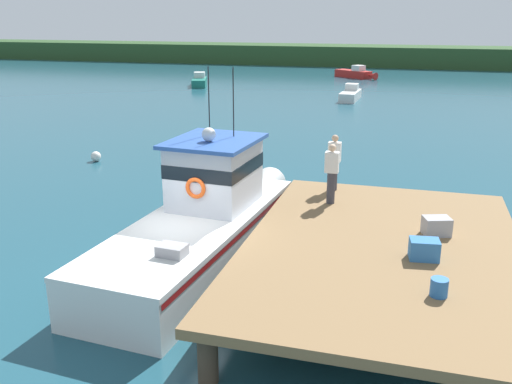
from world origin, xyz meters
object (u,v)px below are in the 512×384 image
crate_single_by_cleat (437,226)px  moored_boat_outer_mooring (351,94)px  deckhand_further_back (334,161)px  mooring_buoy_spare_mooring (96,156)px  crate_single_far (424,249)px  moored_boat_off_the_point (356,73)px  main_fishing_boat (205,219)px  bait_bucket (439,287)px  moored_boat_mid_harbor (200,81)px  deckhand_by_the_boat (332,172)px

crate_single_by_cleat → moored_boat_outer_mooring: crate_single_by_cleat is taller
deckhand_further_back → mooring_buoy_spare_mooring: deckhand_further_back is taller
crate_single_far → moored_boat_off_the_point: (-6.63, 46.91, -0.98)m
main_fishing_boat → crate_single_far: bearing=-15.0°
bait_bucket → moored_boat_off_the_point: 49.04m
crate_single_by_cleat → moored_boat_mid_harbor: (-19.68, 34.98, -1.01)m
crate_single_by_cleat → moored_boat_off_the_point: size_ratio=0.13×
deckhand_by_the_boat → moored_boat_mid_harbor: (-16.97, 33.36, -1.66)m
bait_bucket → mooring_buoy_spare_mooring: bearing=141.2°
moored_boat_mid_harbor → moored_boat_off_the_point: size_ratio=1.01×
bait_bucket → deckhand_by_the_boat: size_ratio=0.21×
moored_boat_mid_harbor → main_fishing_boat: bearing=-68.2°
moored_boat_mid_harbor → moored_boat_off_the_point: 16.50m
main_fishing_boat → crate_single_by_cleat: main_fishing_boat is taller
main_fishing_boat → deckhand_by_the_boat: main_fishing_boat is taller
crate_single_by_cleat → moored_boat_mid_harbor: bearing=119.4°
bait_bucket → mooring_buoy_spare_mooring: 17.84m
deckhand_by_the_boat → moored_boat_mid_harbor: size_ratio=0.35×
main_fishing_boat → crate_single_by_cleat: (5.71, 0.03, 0.40)m
crate_single_far → mooring_buoy_spare_mooring: crate_single_far is taller
crate_single_far → mooring_buoy_spare_mooring: (-13.61, 9.52, -1.20)m
main_fishing_boat → mooring_buoy_spare_mooring: bearing=135.4°
bait_bucket → moored_boat_outer_mooring: (-5.51, 33.04, -0.97)m
deckhand_by_the_boat → moored_boat_mid_harbor: 37.46m
deckhand_further_back → moored_boat_outer_mooring: (-2.69, 27.09, -1.66)m
crate_single_far → deckhand_by_the_boat: (-2.44, 3.11, 0.65)m
crate_single_far → mooring_buoy_spare_mooring: bearing=145.0°
deckhand_by_the_boat → bait_bucket: bearing=-60.2°
bait_bucket → deckhand_by_the_boat: deckhand_by_the_boat is taller
bait_bucket → moored_boat_off_the_point: (-6.90, 48.54, -0.93)m
moored_boat_mid_harbor → deckhand_by_the_boat: bearing=-63.0°
bait_bucket → moored_boat_off_the_point: size_ratio=0.07×
crate_single_by_cleat → moored_boat_mid_harbor: 40.15m
moored_boat_mid_harbor → mooring_buoy_spare_mooring: moored_boat_mid_harbor is taller
bait_bucket → moored_boat_off_the_point: bait_bucket is taller
crate_single_far → main_fishing_boat: bearing=165.0°
main_fishing_boat → crate_single_by_cleat: size_ratio=16.52×
bait_bucket → mooring_buoy_spare_mooring: bait_bucket is taller
crate_single_by_cleat → moored_boat_off_the_point: bearing=98.6°
main_fishing_boat → bait_bucket: main_fishing_boat is taller
moored_boat_outer_mooring → bait_bucket: bearing=-80.5°
deckhand_by_the_boat → moored_boat_off_the_point: deckhand_by_the_boat is taller
moored_boat_off_the_point → moored_boat_outer_mooring: 15.56m
crate_single_far → moored_boat_mid_harbor: (-19.41, 36.47, -1.01)m
main_fishing_boat → deckhand_by_the_boat: bearing=28.9°
bait_bucket → moored_boat_mid_harbor: bearing=117.3°
bait_bucket → mooring_buoy_spare_mooring: size_ratio=0.78×
crate_single_far → bait_bucket: (0.27, -1.62, -0.04)m
crate_single_far → moored_boat_outer_mooring: bearing=99.5°
moored_boat_mid_harbor → deckhand_further_back: bearing=-62.3°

